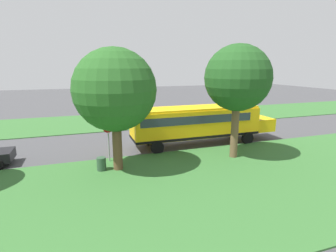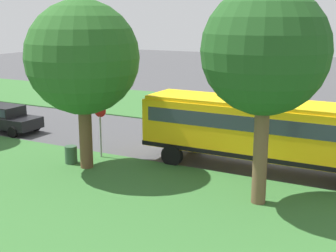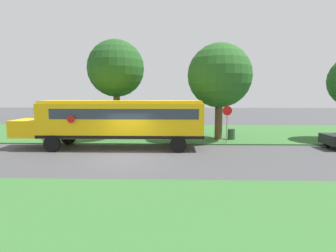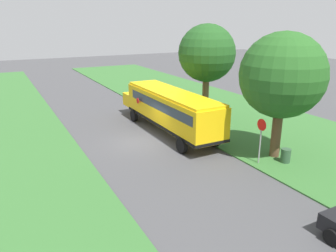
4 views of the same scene
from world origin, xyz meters
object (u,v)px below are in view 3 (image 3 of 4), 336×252
(oak_tree_beside_bus, at_px, (116,69))
(trash_bin, at_px, (231,135))
(oak_tree_roadside_mid, at_px, (220,75))
(school_bus, at_px, (118,119))
(stop_sign, at_px, (227,120))

(oak_tree_beside_bus, xyz_separation_m, trash_bin, (0.51, 9.12, -5.11))
(oak_tree_beside_bus, xyz_separation_m, oak_tree_roadside_mid, (0.32, 8.14, -0.53))
(school_bus, distance_m, oak_tree_roadside_mid, 8.59)
(school_bus, xyz_separation_m, oak_tree_roadside_mid, (-3.51, 7.20, 3.11))
(school_bus, height_order, oak_tree_beside_bus, oak_tree_beside_bus)
(school_bus, relative_size, stop_sign, 4.53)
(stop_sign, height_order, trash_bin, stop_sign)
(oak_tree_beside_bus, relative_size, trash_bin, 8.72)
(oak_tree_beside_bus, distance_m, stop_sign, 9.50)
(oak_tree_roadside_mid, bearing_deg, trash_bin, 78.84)
(trash_bin, bearing_deg, school_bus, -67.93)
(oak_tree_beside_bus, height_order, trash_bin, oak_tree_beside_bus)
(oak_tree_beside_bus, bearing_deg, stop_sign, 76.91)
(oak_tree_beside_bus, height_order, stop_sign, oak_tree_beside_bus)
(oak_tree_roadside_mid, bearing_deg, oak_tree_beside_bus, -92.24)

